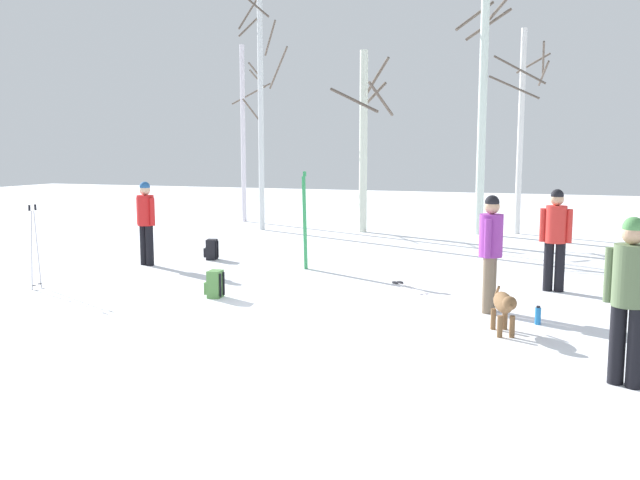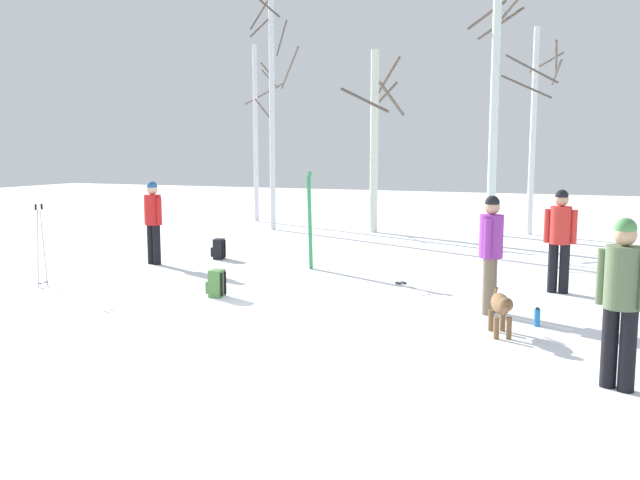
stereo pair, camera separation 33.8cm
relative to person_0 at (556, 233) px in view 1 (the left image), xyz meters
The scene contains 17 objects.
ground_plane 5.31m from the person_0, 129.74° to the right, with size 60.00×60.00×0.00m, color white.
person_0 is the anchor object (origin of this frame).
person_1 2.07m from the person_0, 114.26° to the right, with size 0.34×0.52×1.72m.
person_2 4.71m from the person_0, 80.20° to the right, with size 0.48×0.34×1.72m.
person_3 7.92m from the person_0, behind, with size 0.50×0.34×1.72m.
dog 3.18m from the person_0, 99.84° to the right, with size 0.40×0.87×0.57m.
ski_pair_planted_1 4.72m from the person_0, behind, with size 0.03×0.24×1.94m.
ski_pair_lying_0 2.77m from the person_0, behind, with size 1.30×1.44×0.05m.
ski_poles_0 8.78m from the person_0, 161.18° to the right, with size 0.07×0.24×1.44m.
backpack_0 5.69m from the person_0, 154.80° to the right, with size 0.31×0.28×0.44m.
backpack_1 7.13m from the person_0, behind, with size 0.32×0.30×0.44m.
water_bottle_0 2.55m from the person_0, 93.24° to the right, with size 0.08×0.08×0.26m.
birch_tree_0 13.01m from the person_0, 139.91° to the left, with size 1.40×1.31×5.67m.
birch_tree_1 10.81m from the person_0, 142.75° to the left, with size 1.45×1.46×6.98m.
birch_tree_2 8.84m from the person_0, 128.09° to the left, with size 1.56×1.53×5.10m.
birch_tree_3 8.36m from the person_0, 106.22° to the left, with size 1.57×0.95×7.83m.
birch_tree_4 8.25m from the person_0, 98.28° to the left, with size 1.56×1.58×5.63m.
Camera 1 is at (3.55, -7.94, 2.38)m, focal length 38.46 mm.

